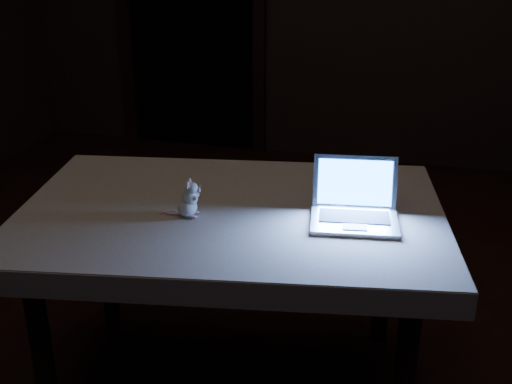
% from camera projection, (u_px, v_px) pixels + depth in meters
% --- Properties ---
extents(table, '(1.37, 1.01, 0.67)m').
position_uv_depth(table, '(232.00, 300.00, 2.16)').
color(table, black).
rests_on(table, floor).
extents(tablecloth, '(1.46, 1.10, 0.08)m').
position_uv_depth(tablecloth, '(255.00, 229.00, 1.97)').
color(tablecloth, beige).
rests_on(tablecloth, table).
extents(laptop, '(0.29, 0.26, 0.18)m').
position_uv_depth(laptop, '(356.00, 197.00, 1.88)').
color(laptop, '#B4B5B9').
rests_on(laptop, tablecloth).
extents(plush_mouse, '(0.09, 0.09, 0.12)m').
position_uv_depth(plush_mouse, '(187.00, 198.00, 1.95)').
color(plush_mouse, silver).
rests_on(plush_mouse, tablecloth).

